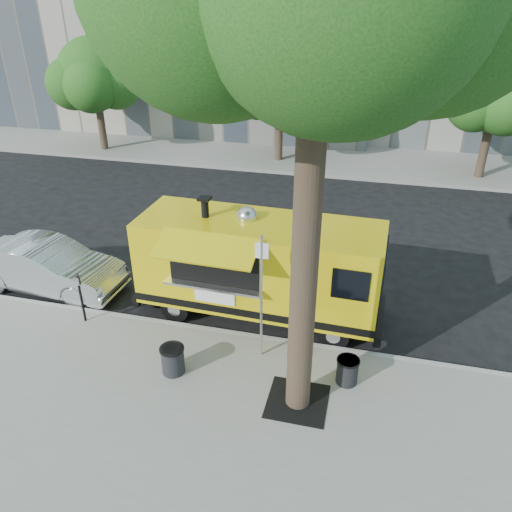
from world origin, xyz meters
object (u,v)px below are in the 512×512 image
(far_tree_c, at_px, (497,92))
(sedan, at_px, (48,266))
(far_tree_b, at_px, (280,79))
(sign_post, at_px, (261,291))
(parking_meter, at_px, (80,292))
(far_tree_a, at_px, (94,74))
(trash_bin_left, at_px, (173,359))
(food_truck, at_px, (258,266))
(trash_bin_right, at_px, (347,370))

(far_tree_c, bearing_deg, sedan, -136.01)
(far_tree_b, xyz_separation_m, sign_post, (2.55, -14.25, -1.98))
(parking_meter, xyz_separation_m, sedan, (-1.85, 1.35, -0.28))
(far_tree_c, bearing_deg, far_tree_b, 178.09)
(sign_post, height_order, sedan, sign_post)
(far_tree_b, xyz_separation_m, parking_meter, (-2.00, -14.05, -2.85))
(sedan, bearing_deg, far_tree_a, 26.36)
(far_tree_a, xyz_separation_m, far_tree_b, (9.00, 0.40, 0.06))
(trash_bin_left, bearing_deg, far_tree_a, 123.54)
(trash_bin_left, bearing_deg, far_tree_c, 61.43)
(far_tree_c, xyz_separation_m, trash_bin_left, (-8.15, -14.96, -3.23))
(food_truck, bearing_deg, parking_meter, -157.53)
(parking_meter, relative_size, food_truck, 0.21)
(parking_meter, relative_size, sedan, 0.31)
(far_tree_c, height_order, trash_bin_right, far_tree_c)
(far_tree_c, relative_size, sign_post, 1.74)
(sign_post, bearing_deg, sedan, 166.38)
(food_truck, bearing_deg, trash_bin_left, -111.75)
(far_tree_a, height_order, trash_bin_right, far_tree_a)
(far_tree_b, bearing_deg, far_tree_a, -177.46)
(far_tree_a, height_order, far_tree_c, far_tree_a)
(far_tree_a, height_order, sedan, far_tree_a)
(sign_post, height_order, trash_bin_left, sign_post)
(far_tree_a, bearing_deg, sign_post, -50.17)
(far_tree_a, relative_size, sedan, 1.26)
(sign_post, bearing_deg, far_tree_a, 129.83)
(far_tree_c, distance_m, food_truck, 14.25)
(far_tree_c, bearing_deg, parking_meter, -128.66)
(far_tree_c, height_order, trash_bin_left, far_tree_c)
(parking_meter, distance_m, food_truck, 4.35)
(far_tree_a, bearing_deg, far_tree_b, 2.54)
(sign_post, bearing_deg, parking_meter, 177.48)
(far_tree_a, xyz_separation_m, far_tree_c, (18.00, 0.10, -0.06))
(far_tree_b, xyz_separation_m, food_truck, (2.05, -12.53, -2.40))
(far_tree_a, distance_m, food_truck, 16.57)
(far_tree_b, xyz_separation_m, trash_bin_right, (4.50, -14.68, -3.37))
(far_tree_b, distance_m, sedan, 13.63)
(parking_meter, distance_m, trash_bin_left, 3.14)
(sign_post, xyz_separation_m, sedan, (-6.40, 1.55, -1.15))
(far_tree_b, height_order, sign_post, far_tree_b)
(sedan, bearing_deg, food_truck, -84.70)
(food_truck, bearing_deg, far_tree_c, 62.25)
(sign_post, distance_m, parking_meter, 4.64)
(sign_post, relative_size, trash_bin_left, 4.72)
(sedan, xyz_separation_m, trash_bin_right, (8.35, -1.98, -0.24))
(sign_post, distance_m, trash_bin_right, 2.43)
(food_truck, xyz_separation_m, trash_bin_right, (2.45, -2.16, -0.97))
(food_truck, relative_size, trash_bin_right, 10.75)
(far_tree_a, height_order, food_truck, far_tree_a)
(trash_bin_left, bearing_deg, trash_bin_right, 9.04)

